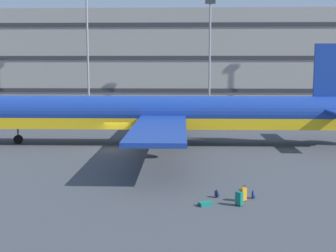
{
  "coord_description": "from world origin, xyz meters",
  "views": [
    {
      "loc": [
        6.53,
        -43.47,
        8.29
      ],
      "look_at": [
        5.34,
        -5.12,
        3.0
      ],
      "focal_mm": 48.44,
      "sensor_mm": 36.0,
      "label": 1
    }
  ],
  "objects_px": {
    "suitcase_large": "(243,194)",
    "backpack_navy": "(254,195)",
    "suitcase_small": "(239,198)",
    "backpack_orange": "(217,194)",
    "airliner": "(158,114)",
    "suitcase_purple": "(205,204)"
  },
  "relations": [
    {
      "from": "airliner",
      "to": "suitcase_purple",
      "type": "distance_m",
      "value": 20.94
    },
    {
      "from": "suitcase_small",
      "to": "backpack_navy",
      "type": "bearing_deg",
      "value": 53.62
    },
    {
      "from": "backpack_orange",
      "to": "backpack_navy",
      "type": "bearing_deg",
      "value": -3.87
    },
    {
      "from": "suitcase_purple",
      "to": "suitcase_large",
      "type": "bearing_deg",
      "value": 21.13
    },
    {
      "from": "airliner",
      "to": "backpack_navy",
      "type": "height_order",
      "value": "airliner"
    },
    {
      "from": "airliner",
      "to": "backpack_orange",
      "type": "relative_size",
      "value": 80.27
    },
    {
      "from": "suitcase_large",
      "to": "backpack_navy",
      "type": "distance_m",
      "value": 0.96
    },
    {
      "from": "suitcase_large",
      "to": "backpack_navy",
      "type": "height_order",
      "value": "suitcase_large"
    },
    {
      "from": "airliner",
      "to": "suitcase_purple",
      "type": "bearing_deg",
      "value": -79.37
    },
    {
      "from": "suitcase_large",
      "to": "backpack_orange",
      "type": "height_order",
      "value": "suitcase_large"
    },
    {
      "from": "suitcase_large",
      "to": "backpack_orange",
      "type": "relative_size",
      "value": 1.87
    },
    {
      "from": "suitcase_large",
      "to": "backpack_navy",
      "type": "xyz_separation_m",
      "value": [
        0.72,
        0.6,
        -0.21
      ]
    },
    {
      "from": "suitcase_large",
      "to": "suitcase_purple",
      "type": "bearing_deg",
      "value": -158.87
    },
    {
      "from": "suitcase_small",
      "to": "suitcase_large",
      "type": "bearing_deg",
      "value": 67.4
    },
    {
      "from": "suitcase_large",
      "to": "suitcase_small",
      "type": "height_order",
      "value": "suitcase_large"
    },
    {
      "from": "airliner",
      "to": "suitcase_purple",
      "type": "relative_size",
      "value": 48.86
    },
    {
      "from": "suitcase_large",
      "to": "backpack_navy",
      "type": "relative_size",
      "value": 1.86
    },
    {
      "from": "suitcase_purple",
      "to": "backpack_navy",
      "type": "height_order",
      "value": "backpack_navy"
    },
    {
      "from": "backpack_navy",
      "to": "suitcase_small",
      "type": "bearing_deg",
      "value": -126.38
    },
    {
      "from": "airliner",
      "to": "suitcase_small",
      "type": "height_order",
      "value": "airliner"
    },
    {
      "from": "suitcase_purple",
      "to": "suitcase_small",
      "type": "bearing_deg",
      "value": 1.19
    },
    {
      "from": "suitcase_large",
      "to": "suitcase_purple",
      "type": "distance_m",
      "value": 2.54
    }
  ]
}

